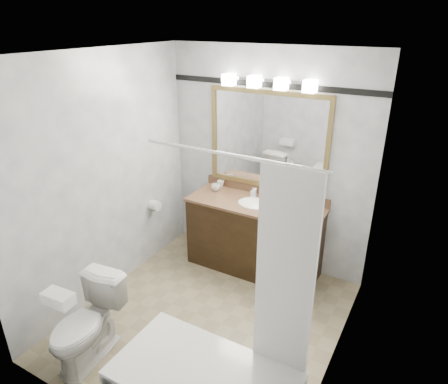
# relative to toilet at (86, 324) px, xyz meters

# --- Properties ---
(room) EXTENTS (2.42, 2.62, 2.52)m
(room) POSITION_rel_toilet_xyz_m (0.64, 0.92, 0.89)
(room) COLOR gray
(room) RESTS_ON ground
(vanity) EXTENTS (1.53, 0.58, 0.97)m
(vanity) POSITION_rel_toilet_xyz_m (0.64, 1.94, 0.08)
(vanity) COLOR black
(vanity) RESTS_ON ground
(mirror) EXTENTS (1.40, 0.04, 1.10)m
(mirror) POSITION_rel_toilet_xyz_m (0.64, 2.20, 1.14)
(mirror) COLOR olive
(mirror) RESTS_ON room
(vanity_light_bar) EXTENTS (1.02, 0.14, 0.12)m
(vanity_light_bar) POSITION_rel_toilet_xyz_m (0.64, 2.15, 1.77)
(vanity_light_bar) COLOR silver
(vanity_light_bar) RESTS_ON room
(accent_stripe) EXTENTS (2.40, 0.01, 0.06)m
(accent_stripe) POSITION_rel_toilet_xyz_m (0.64, 2.21, 1.74)
(accent_stripe) COLOR black
(accent_stripe) RESTS_ON room
(tp_roll) EXTENTS (0.11, 0.12, 0.12)m
(tp_roll) POSITION_rel_toilet_xyz_m (-0.50, 1.58, 0.34)
(tp_roll) COLOR white
(tp_roll) RESTS_ON room
(toilet) EXTENTS (0.48, 0.75, 0.73)m
(toilet) POSITION_rel_toilet_xyz_m (0.00, 0.00, 0.00)
(toilet) COLOR white
(toilet) RESTS_ON ground
(tissue_box) EXTENTS (0.25, 0.15, 0.10)m
(tissue_box) POSITION_rel_toilet_xyz_m (0.00, -0.20, 0.41)
(tissue_box) COLOR white
(tissue_box) RESTS_ON toilet
(coffee_maker) EXTENTS (0.16, 0.21, 0.31)m
(coffee_maker) POSITION_rel_toilet_xyz_m (1.21, 1.90, 0.65)
(coffee_maker) COLOR black
(coffee_maker) RESTS_ON vanity
(cup_left) EXTENTS (0.11, 0.11, 0.08)m
(cup_left) POSITION_rel_toilet_xyz_m (0.08, 2.03, 0.53)
(cup_left) COLOR white
(cup_left) RESTS_ON vanity
(cup_right) EXTENTS (0.09, 0.09, 0.08)m
(cup_right) POSITION_rel_toilet_xyz_m (0.08, 2.15, 0.53)
(cup_right) COLOR white
(cup_right) RESTS_ON vanity
(soap_bottle_a) EXTENTS (0.06, 0.06, 0.11)m
(soap_bottle_a) POSITION_rel_toilet_xyz_m (0.55, 2.09, 0.54)
(soap_bottle_a) COLOR white
(soap_bottle_a) RESTS_ON vanity
(soap_bar) EXTENTS (0.08, 0.06, 0.02)m
(soap_bar) POSITION_rel_toilet_xyz_m (0.71, 2.05, 0.50)
(soap_bar) COLOR beige
(soap_bar) RESTS_ON vanity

